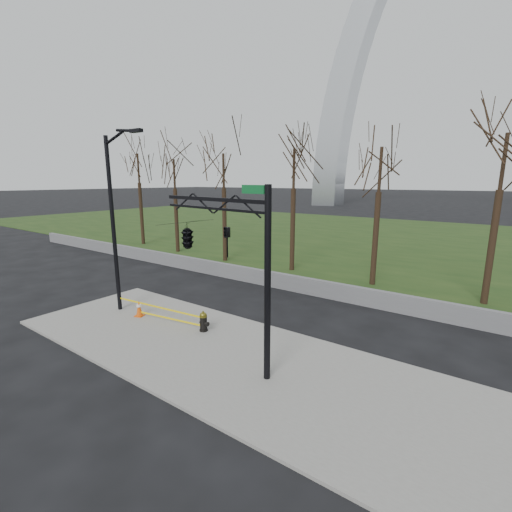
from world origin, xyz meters
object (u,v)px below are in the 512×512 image
Objects in this scene: traffic_cone at (139,309)px; traffic_signal_mast at (200,238)px; street_light at (115,213)px; fire_hydrant at (204,322)px.

traffic_cone is 5.71m from traffic_signal_mast.
street_light reaches higher than traffic_signal_mast.
traffic_cone is 0.09× the size of street_light.
traffic_signal_mast is (5.61, -0.40, -0.55)m from street_light.
fire_hydrant is at bearing 3.18° from street_light.
street_light is (-4.76, -0.50, 4.20)m from fire_hydrant.
fire_hydrant is 3.86m from traffic_signal_mast.
traffic_signal_mast is at bearing -5.04° from traffic_cone.
fire_hydrant is 0.14× the size of traffic_signal_mast.
street_light reaches higher than traffic_cone.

